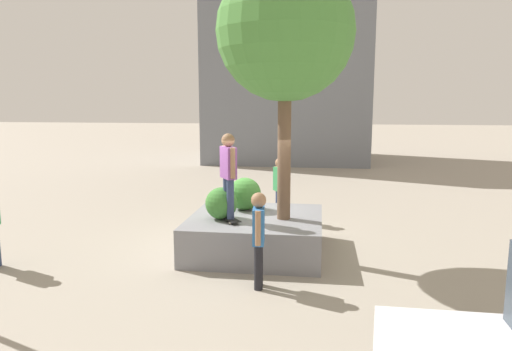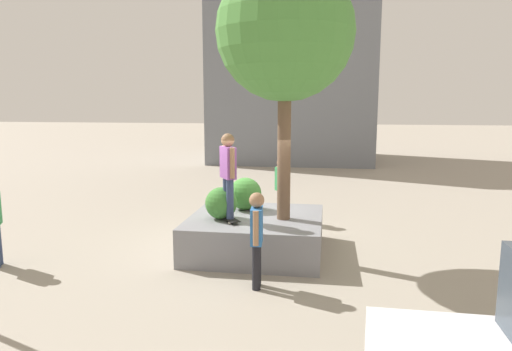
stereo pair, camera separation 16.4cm
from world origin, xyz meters
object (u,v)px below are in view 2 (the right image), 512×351
at_px(skateboard, 229,218).
at_px(bystander_watching, 282,185).
at_px(plaza_tree, 285,33).
at_px(passerby_with_bag, 257,233).
at_px(planter_ledge, 256,234).
at_px(skateboarder, 228,170).

height_order(skateboard, bystander_watching, bystander_watching).
bearing_deg(bystander_watching, plaza_tree, 96.53).
xyz_separation_m(skateboard, passerby_with_bag, (-0.83, 1.49, 0.14)).
xyz_separation_m(planter_ledge, skateboarder, (0.51, 0.50, 1.49)).
relative_size(skateboard, skateboarder, 0.44).
height_order(plaza_tree, bystander_watching, plaza_tree).
bearing_deg(skateboarder, skateboard, -90.00).
relative_size(planter_ledge, plaza_tree, 0.54).
bearing_deg(passerby_with_bag, bystander_watching, -89.54).
bearing_deg(skateboard, passerby_with_bag, 119.13).
bearing_deg(planter_ledge, bystander_watching, -95.94).
bearing_deg(skateboarder, bystander_watching, -103.70).
height_order(planter_ledge, skateboarder, skateboarder).
distance_m(plaza_tree, passerby_with_bag, 4.11).
distance_m(passerby_with_bag, bystander_watching, 4.73).
distance_m(skateboarder, bystander_watching, 3.45).
bearing_deg(bystander_watching, passerby_with_bag, 90.46).
distance_m(skateboarder, passerby_with_bag, 1.93).
bearing_deg(skateboard, bystander_watching, -103.70).
height_order(skateboarder, passerby_with_bag, skateboarder).
xyz_separation_m(plaza_tree, skateboarder, (1.12, 0.37, -2.75)).
bearing_deg(planter_ledge, skateboard, 44.80).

